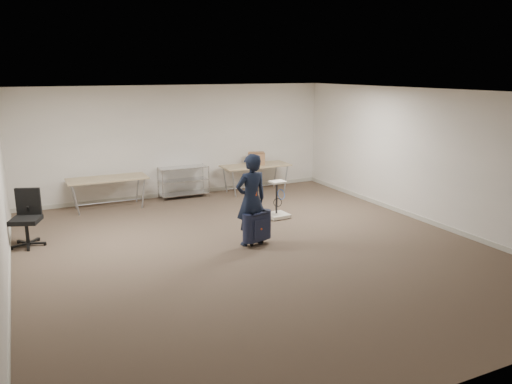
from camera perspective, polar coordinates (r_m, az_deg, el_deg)
ground at (r=9.08m, az=-0.18°, el=-6.57°), size 9.00×9.00×0.00m
room_shell at (r=10.26m, az=-3.48°, el=-3.88°), size 8.00×9.00×9.00m
folding_table_left at (r=12.03m, az=-16.63°, el=1.30°), size 1.80×0.75×0.73m
folding_table_right at (r=13.13m, az=-0.05°, el=2.89°), size 1.80×0.75×0.73m
wire_shelf at (r=12.73m, az=-8.29°, el=1.31°), size 1.22×0.47×0.80m
person at (r=9.09m, az=-0.56°, el=-0.91°), size 0.66×0.47×1.71m
suitcase at (r=9.18m, az=0.10°, el=-3.94°), size 0.43×0.31×1.07m
office_chair at (r=10.11m, az=-24.64°, el=-3.84°), size 0.63×0.64×1.04m
equipment_cart at (r=10.92m, az=2.48°, el=-1.85°), size 0.48×0.48×0.82m
cardboard_box at (r=13.21m, az=0.06°, el=3.88°), size 0.50×0.43×0.31m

